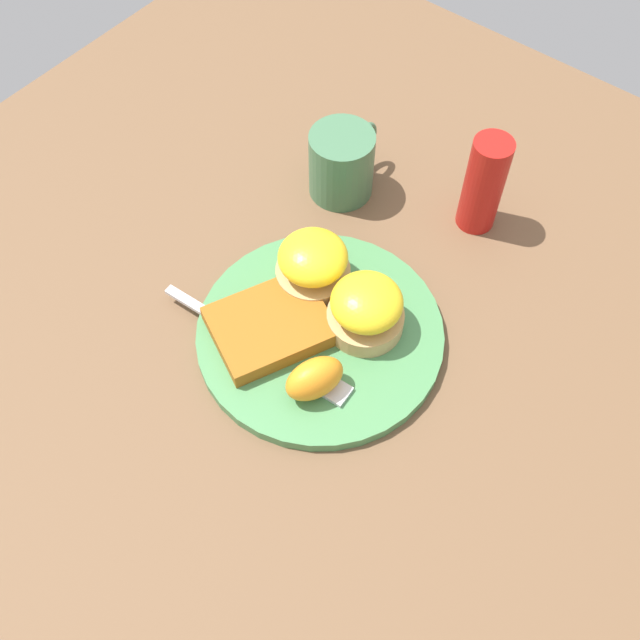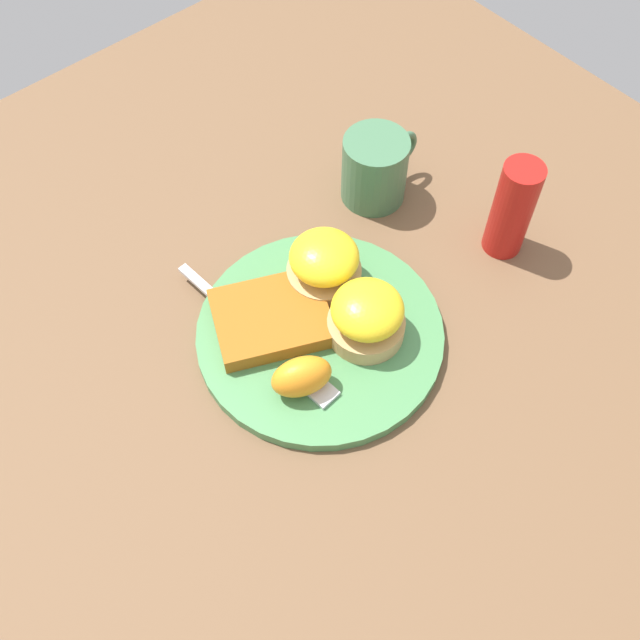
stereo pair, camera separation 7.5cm
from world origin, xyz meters
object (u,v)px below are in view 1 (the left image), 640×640
object	(u,v)px
sandwich_benedict_right	(313,264)
fork	(266,349)
cup	(342,163)
condiment_bottle	(484,184)
sandwich_benedict_left	(366,309)
hashbrown_patty	(271,326)
orange_wedge	(314,379)

from	to	relation	value
sandwich_benedict_right	fork	world-z (taller)	sandwich_benedict_right
cup	condiment_bottle	size ratio (longest dim) A/B	0.86
sandwich_benedict_left	hashbrown_patty	distance (m)	0.10
orange_wedge	condiment_bottle	bearing A→B (deg)	-0.65
orange_wedge	condiment_bottle	xyz separation A→B (m)	(0.29, -0.00, 0.02)
orange_wedge	cup	bearing A→B (deg)	32.10
cup	condiment_bottle	xyz separation A→B (m)	(0.06, -0.15, 0.02)
sandwich_benedict_left	cup	distance (m)	0.20
cup	fork	bearing A→B (deg)	-160.55
sandwich_benedict_left	orange_wedge	xyz separation A→B (m)	(-0.09, -0.01, -0.01)
sandwich_benedict_left	hashbrown_patty	world-z (taller)	sandwich_benedict_left
sandwich_benedict_left	hashbrown_patty	xyz separation A→B (m)	(-0.07, 0.07, -0.02)
hashbrown_patty	condiment_bottle	world-z (taller)	condiment_bottle
sandwich_benedict_right	sandwich_benedict_left	bearing A→B (deg)	-97.87
fork	condiment_bottle	world-z (taller)	condiment_bottle
sandwich_benedict_right	hashbrown_patty	world-z (taller)	sandwich_benedict_right
fork	orange_wedge	bearing A→B (deg)	-93.89
sandwich_benedict_left	condiment_bottle	bearing A→B (deg)	-2.63
sandwich_benedict_right	cup	bearing A→B (deg)	25.86
sandwich_benedict_left	fork	xyz separation A→B (m)	(-0.09, 0.06, -0.03)
fork	condiment_bottle	bearing A→B (deg)	-13.60
fork	cup	xyz separation A→B (m)	(0.23, 0.08, 0.03)
hashbrown_patty	cup	size ratio (longest dim) A/B	1.12
sandwich_benedict_right	orange_wedge	xyz separation A→B (m)	(-0.10, -0.08, -0.01)
sandwich_benedict_left	orange_wedge	world-z (taller)	sandwich_benedict_left
hashbrown_patty	fork	world-z (taller)	hashbrown_patty
orange_wedge	fork	bearing A→B (deg)	86.11
cup	condiment_bottle	bearing A→B (deg)	-69.64
orange_wedge	fork	distance (m)	0.07
hashbrown_patty	cup	xyz separation A→B (m)	(0.21, 0.07, 0.02)
sandwich_benedict_right	cup	distance (m)	0.15
sandwich_benedict_left	sandwich_benedict_right	bearing A→B (deg)	82.13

